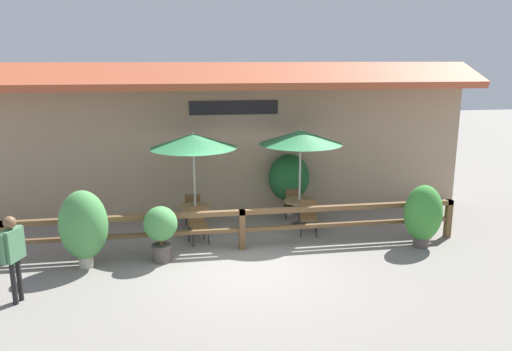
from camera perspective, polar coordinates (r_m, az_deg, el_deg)
The scene contains 16 objects.
ground_plane at distance 10.75m, azimuth -0.82°, elevation -10.44°, with size 60.00×60.00×0.00m, color gray.
building_facade at distance 14.09m, azimuth -3.32°, elevation 4.40°, with size 14.28×1.49×4.23m.
patio_railing at distance 11.48m, azimuth -1.61°, elevation -5.18°, with size 10.40×0.14×0.95m.
patio_umbrella_near at distance 12.27m, azimuth -7.19°, elevation 3.93°, with size 2.13×2.13×2.58m.
dining_table_near at distance 12.68m, azimuth -6.96°, elevation -4.13°, with size 0.81×0.81×0.70m.
chair_near_streetside at distance 12.04m, azimuth -6.69°, elevation -5.43°, with size 0.51×0.51×0.86m.
chair_near_wallside at distance 13.36m, azimuth -7.18°, elevation -3.57°, with size 0.47×0.47×0.86m.
patio_umbrella_middle at distance 12.79m, azimuth 5.13°, elevation 4.36°, with size 2.13×2.13×2.58m.
dining_table_middle at distance 13.19m, azimuth 4.97°, elevation -3.40°, with size 0.81×0.81×0.70m.
chair_middle_streetside at distance 12.60m, azimuth 6.04°, elevation -4.57°, with size 0.50×0.50×0.86m.
chair_middle_wallside at distance 13.84m, azimuth 4.17°, elevation -2.91°, with size 0.46×0.46×0.86m.
potted_plant_entrance_palm at distance 11.02m, azimuth -19.11°, elevation -5.45°, with size 1.00×0.90×1.68m.
potted_plant_corner_fern at distance 10.99m, azimuth -10.83°, elevation -5.96°, with size 0.72×0.65×1.24m.
potted_plant_tall_tropical at distance 12.25m, azimuth 18.56°, elevation -4.21°, with size 0.89×0.80×1.48m.
potted_plant_small_flowering at distance 14.04m, azimuth 3.78°, elevation -0.28°, with size 1.15×1.04×1.73m.
pedestrian at distance 9.90m, azimuth -26.06°, elevation -7.44°, with size 0.34×0.55×1.63m.
Camera 1 is at (-1.44, -9.75, 4.30)m, focal length 35.00 mm.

